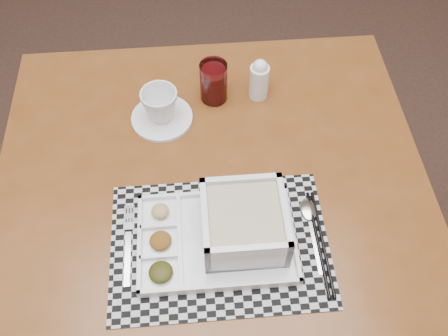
{
  "coord_description": "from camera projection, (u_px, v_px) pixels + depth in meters",
  "views": [
    {
      "loc": [
        0.54,
        -0.28,
        1.66
      ],
      "look_at": [
        0.57,
        0.31,
        0.82
      ],
      "focal_mm": 40.0,
      "sensor_mm": 36.0,
      "label": 1
    }
  ],
  "objects": [
    {
      "name": "saucer",
      "position": [
        162.0,
        118.0,
        1.22
      ],
      "size": [
        0.15,
        0.15,
        0.01
      ],
      "primitive_type": "cylinder",
      "color": "silver",
      "rests_on": "dining_table"
    },
    {
      "name": "spoon",
      "position": [
        309.0,
        215.0,
        1.06
      ],
      "size": [
        0.04,
        0.18,
        0.01
      ],
      "color": "silver",
      "rests_on": "placemat"
    },
    {
      "name": "serving_tray",
      "position": [
        235.0,
        228.0,
        1.0
      ],
      "size": [
        0.32,
        0.23,
        0.1
      ],
      "color": "silver",
      "rests_on": "placemat"
    },
    {
      "name": "juice_glass",
      "position": [
        214.0,
        83.0,
        1.22
      ],
      "size": [
        0.07,
        0.07,
        0.11
      ],
      "color": "white",
      "rests_on": "dining_table"
    },
    {
      "name": "dining_table",
      "position": [
        214.0,
        210.0,
        1.16
      ],
      "size": [
        0.99,
        0.99,
        0.73
      ],
      "color": "#552B0F",
      "rests_on": "ground"
    },
    {
      "name": "chopsticks",
      "position": [
        320.0,
        242.0,
        1.02
      ],
      "size": [
        0.02,
        0.24,
        0.01
      ],
      "color": "black",
      "rests_on": "placemat"
    },
    {
      "name": "placemat",
      "position": [
        220.0,
        244.0,
        1.03
      ],
      "size": [
        0.45,
        0.32,
        0.0
      ],
      "primitive_type": "cube",
      "rotation": [
        0.0,
        0.0,
        0.02
      ],
      "color": "#A9A9B1",
      "rests_on": "dining_table"
    },
    {
      "name": "fork",
      "position": [
        128.0,
        242.0,
        1.02
      ],
      "size": [
        0.02,
        0.19,
        0.0
      ],
      "color": "silver",
      "rests_on": "placemat"
    },
    {
      "name": "cup",
      "position": [
        160.0,
        105.0,
        1.18
      ],
      "size": [
        0.11,
        0.11,
        0.08
      ],
      "primitive_type": "imported",
      "rotation": [
        0.0,
        0.0,
        -0.32
      ],
      "color": "silver",
      "rests_on": "saucer"
    },
    {
      "name": "creamer_bottle",
      "position": [
        259.0,
        79.0,
        1.22
      ],
      "size": [
        0.05,
        0.05,
        0.12
      ],
      "color": "silver",
      "rests_on": "dining_table"
    }
  ]
}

